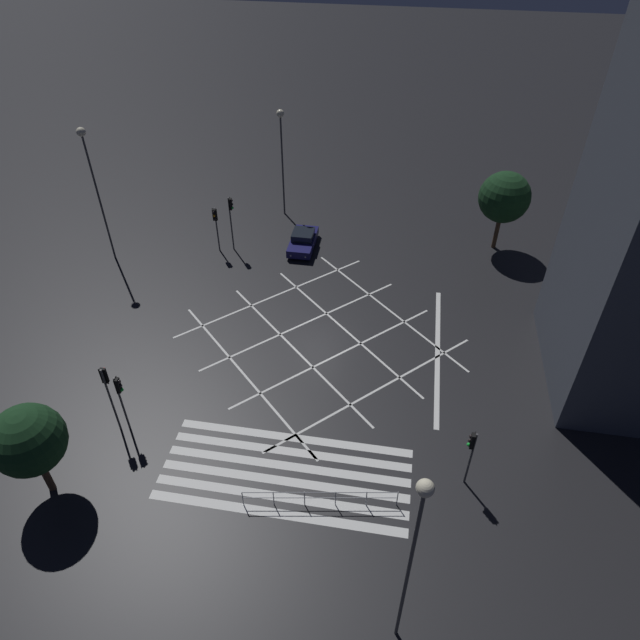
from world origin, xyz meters
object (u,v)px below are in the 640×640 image
at_px(traffic_light_se_main, 471,448).
at_px(waiting_car, 303,240).
at_px(traffic_light_sw_main, 120,394).
at_px(traffic_light_nw_main, 231,213).
at_px(street_tree_near, 504,197).
at_px(street_tree_far, 28,440).
at_px(traffic_light_sw_cross, 108,387).
at_px(street_lamp_far, 90,164).
at_px(street_lamp_east, 415,536).
at_px(street_lamp_west, 281,138).
at_px(traffic_light_nw_cross, 216,221).

distance_m(traffic_light_se_main, waiting_car, 23.09).
bearing_deg(traffic_light_sw_main, traffic_light_nw_main, 88.47).
relative_size(street_tree_near, street_tree_far, 1.15).
height_order(traffic_light_sw_cross, street_tree_near, street_tree_near).
xyz_separation_m(traffic_light_sw_cross, street_lamp_far, (-7.63, 15.55, 4.38)).
distance_m(traffic_light_nw_main, street_lamp_east, 30.11).
height_order(traffic_light_se_main, waiting_car, traffic_light_se_main).
height_order(traffic_light_sw_cross, street_lamp_west, street_lamp_west).
xyz_separation_m(street_lamp_west, street_tree_far, (-5.39, -28.45, -2.94)).
relative_size(street_lamp_east, street_lamp_far, 1.01).
height_order(traffic_light_sw_cross, street_lamp_east, street_lamp_east).
bearing_deg(traffic_light_se_main, street_lamp_west, -59.83).
bearing_deg(traffic_light_nw_main, street_lamp_west, 66.83).
xyz_separation_m(traffic_light_sw_cross, street_tree_near, (20.97, 21.86, 1.13)).
bearing_deg(street_lamp_far, traffic_light_se_main, -31.81).
height_order(traffic_light_nw_cross, street_tree_far, street_tree_far).
bearing_deg(traffic_light_sw_main, street_tree_far, -118.99).
distance_m(traffic_light_nw_cross, waiting_car, 6.81).
relative_size(traffic_light_se_main, street_tree_far, 0.68).
xyz_separation_m(traffic_light_sw_main, street_lamp_west, (3.11, 24.33, 3.84)).
bearing_deg(traffic_light_sw_main, street_tree_near, 47.01).
distance_m(traffic_light_nw_cross, street_tree_near, 21.47).
bearing_deg(street_lamp_east, street_tree_near, 79.26).
bearing_deg(street_lamp_far, street_tree_near, 12.45).
bearing_deg(traffic_light_nw_cross, traffic_light_sw_cross, 0.11).
relative_size(traffic_light_sw_main, street_tree_near, 0.63).
height_order(traffic_light_sw_cross, waiting_car, traffic_light_sw_cross).
height_order(street_tree_far, waiting_car, street_tree_far).
relative_size(traffic_light_sw_cross, street_lamp_west, 0.50).
distance_m(traffic_light_se_main, street_tree_far, 20.14).
distance_m(traffic_light_nw_cross, street_lamp_east, 30.33).
bearing_deg(street_lamp_east, street_lamp_west, 109.73).
bearing_deg(traffic_light_nw_main, traffic_light_sw_cross, -93.39).
distance_m(traffic_light_se_main, street_lamp_west, 28.88).
bearing_deg(street_lamp_west, traffic_light_nw_main, -113.17).
bearing_deg(traffic_light_sw_main, traffic_light_nw_cross, 92.02).
bearing_deg(street_lamp_west, traffic_light_se_main, -59.83).
distance_m(traffic_light_nw_main, street_lamp_far, 10.11).
bearing_deg(traffic_light_nw_cross, street_lamp_east, 30.78).
bearing_deg(street_tree_near, traffic_light_nw_cross, -168.88).
distance_m(street_lamp_west, waiting_car, 8.21).
relative_size(street_lamp_west, waiting_car, 2.19).
distance_m(traffic_light_sw_main, waiting_car, 20.28).
bearing_deg(street_tree_far, traffic_light_sw_cross, 67.70).
bearing_deg(traffic_light_se_main, traffic_light_nw_cross, -45.02).
relative_size(street_lamp_west, street_tree_near, 1.43).
height_order(traffic_light_nw_main, traffic_light_sw_main, traffic_light_nw_main).
bearing_deg(waiting_car, street_lamp_west, -152.75).
bearing_deg(street_lamp_east, waiting_car, 108.27).
bearing_deg(traffic_light_nw_main, street_lamp_east, -61.51).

